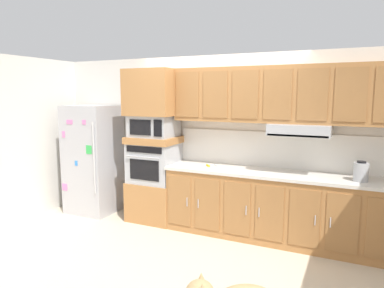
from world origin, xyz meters
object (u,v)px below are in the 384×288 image
object	(u,v)px
electric_kettle	(361,172)
screwdriver	(209,165)
built_in_oven	(154,162)
refrigerator	(94,159)
microwave	(154,126)

from	to	relation	value
electric_kettle	screwdriver	bearing A→B (deg)	178.96
built_in_oven	electric_kettle	size ratio (longest dim) A/B	2.92
refrigerator	electric_kettle	world-z (taller)	refrigerator
refrigerator	screwdriver	distance (m)	2.03
microwave	built_in_oven	bearing A→B (deg)	179.23
screwdriver	electric_kettle	distance (m)	1.95
built_in_oven	screwdriver	size ratio (longest dim) A/B	4.15
microwave	electric_kettle	world-z (taller)	microwave
refrigerator	microwave	distance (m)	1.27
microwave	screwdriver	xyz separation A→B (m)	(0.90, -0.01, -0.53)
built_in_oven	screwdriver	world-z (taller)	built_in_oven
refrigerator	microwave	world-z (taller)	refrigerator
screwdriver	refrigerator	bearing A→B (deg)	-178.43
refrigerator	built_in_oven	xyz separation A→B (m)	(1.13, 0.07, 0.02)
microwave	electric_kettle	xyz separation A→B (m)	(2.85, -0.05, -0.43)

